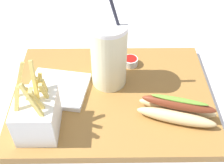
# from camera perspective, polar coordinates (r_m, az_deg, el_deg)

# --- Properties ---
(ground_plane) EXTENTS (2.40, 2.40, 0.02)m
(ground_plane) POSITION_cam_1_polar(r_m,az_deg,el_deg) (0.70, 0.00, -3.50)
(ground_plane) COLOR silver
(food_tray) EXTENTS (0.46, 0.34, 0.02)m
(food_tray) POSITION_cam_1_polar(r_m,az_deg,el_deg) (0.68, 0.00, -2.38)
(food_tray) COLOR olive
(food_tray) RESTS_ON ground_plane
(soda_cup) EXTENTS (0.08, 0.08, 0.26)m
(soda_cup) POSITION_cam_1_polar(r_m,az_deg,el_deg) (0.65, -0.61, 5.79)
(soda_cup) COLOR beige
(soda_cup) RESTS_ON food_tray
(fries_basket) EXTENTS (0.08, 0.10, 0.16)m
(fries_basket) POSITION_cam_1_polar(r_m,az_deg,el_deg) (0.60, -14.57, -5.87)
(fries_basket) COLOR white
(fries_basket) RESTS_ON food_tray
(hot_dog_1) EXTENTS (0.17, 0.10, 0.06)m
(hot_dog_1) POSITION_cam_1_polar(r_m,az_deg,el_deg) (0.63, 12.70, -5.03)
(hot_dog_1) COLOR #E5C689
(hot_dog_1) RESTS_ON food_tray
(ketchup_cup_1) EXTENTS (0.04, 0.04, 0.02)m
(ketchup_cup_1) POSITION_cam_1_polar(r_m,az_deg,el_deg) (0.75, 3.68, 4.52)
(ketchup_cup_1) COLOR white
(ketchup_cup_1) RESTS_ON food_tray
(ketchup_cup_2) EXTENTS (0.03, 0.03, 0.02)m
(ketchup_cup_2) POSITION_cam_1_polar(r_m,az_deg,el_deg) (0.75, 0.34, 5.04)
(ketchup_cup_2) COLOR white
(ketchup_cup_2) RESTS_ON food_tray
(napkin_stack) EXTENTS (0.15, 0.14, 0.01)m
(napkin_stack) POSITION_cam_1_polar(r_m,az_deg,el_deg) (0.69, -10.68, -0.91)
(napkin_stack) COLOR white
(napkin_stack) RESTS_ON food_tray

